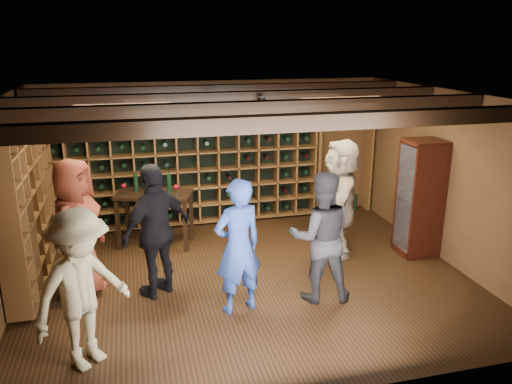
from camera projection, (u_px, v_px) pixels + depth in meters
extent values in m
plane|color=black|center=(248.00, 278.00, 6.94)|extent=(6.00, 6.00, 0.00)
plane|color=#52351C|center=(215.00, 152.00, 8.88)|extent=(6.00, 0.00, 6.00)
plane|color=#52351C|center=(314.00, 276.00, 4.25)|extent=(6.00, 0.00, 6.00)
plane|color=#52351C|center=(447.00, 177.00, 7.27)|extent=(0.00, 5.00, 5.00)
plane|color=black|center=(247.00, 96.00, 6.20)|extent=(6.00, 6.00, 0.00)
cube|color=black|center=(285.00, 123.00, 4.74)|extent=(5.90, 0.18, 0.16)
cube|color=black|center=(257.00, 108.00, 5.76)|extent=(5.90, 0.18, 0.16)
cube|color=black|center=(237.00, 98.00, 6.78)|extent=(5.90, 0.18, 0.16)
cube|color=black|center=(222.00, 90.00, 7.80)|extent=(5.90, 0.18, 0.16)
cylinder|color=black|center=(149.00, 108.00, 5.95)|extent=(0.10, 0.10, 0.10)
cylinder|color=black|center=(262.00, 101.00, 6.67)|extent=(0.10, 0.10, 0.10)
cylinder|color=black|center=(360.00, 105.00, 6.28)|extent=(0.10, 0.10, 0.10)
cylinder|color=black|center=(215.00, 95.00, 7.30)|extent=(0.10, 0.10, 0.10)
cube|color=brown|center=(187.00, 161.00, 8.63)|extent=(4.65, 0.30, 2.20)
cube|color=black|center=(187.00, 161.00, 8.63)|extent=(4.56, 0.02, 2.16)
cube|color=brown|center=(28.00, 197.00, 6.70)|extent=(0.30, 2.65, 2.20)
cube|color=black|center=(28.00, 197.00, 6.70)|extent=(0.29, 0.02, 2.16)
cube|color=brown|center=(346.00, 115.00, 9.11)|extent=(1.15, 0.32, 0.04)
cube|color=brown|center=(368.00, 162.00, 9.50)|extent=(0.05, 0.28, 1.85)
cube|color=brown|center=(317.00, 166.00, 9.25)|extent=(0.05, 0.28, 1.85)
cube|color=#A48352|center=(325.00, 109.00, 8.98)|extent=(0.40, 0.30, 0.20)
cube|color=#A48352|center=(349.00, 108.00, 9.08)|extent=(0.40, 0.30, 0.20)
cube|color=#A48352|center=(366.00, 108.00, 9.16)|extent=(0.40, 0.30, 0.20)
cube|color=black|center=(415.00, 249.00, 7.75)|extent=(0.55, 0.50, 0.10)
cube|color=black|center=(420.00, 197.00, 7.50)|extent=(0.55, 0.50, 1.70)
cube|color=white|center=(405.00, 199.00, 7.44)|extent=(0.01, 0.46, 1.60)
cube|color=black|center=(420.00, 197.00, 7.50)|extent=(0.50, 0.44, 0.02)
sphere|color=#59260C|center=(420.00, 191.00, 7.46)|extent=(0.18, 0.18, 0.18)
imported|color=navy|center=(238.00, 247.00, 5.89)|extent=(0.69, 0.55, 1.67)
imported|color=black|center=(321.00, 237.00, 6.18)|extent=(0.92, 0.77, 1.67)
imported|color=maroon|center=(77.00, 229.00, 6.25)|extent=(0.87, 1.04, 1.81)
imported|color=black|center=(157.00, 231.00, 6.28)|extent=(1.08, 0.93, 1.74)
imported|color=#9A906A|center=(81.00, 290.00, 4.88)|extent=(1.22, 1.18, 1.67)
imported|color=tan|center=(340.00, 198.00, 7.50)|extent=(1.09, 1.74, 1.79)
cube|color=black|center=(154.00, 194.00, 7.81)|extent=(1.28, 0.91, 0.05)
cube|color=black|center=(118.00, 225.00, 7.74)|extent=(0.07, 0.07, 0.83)
cube|color=black|center=(185.00, 227.00, 7.68)|extent=(0.07, 0.07, 0.83)
cube|color=black|center=(128.00, 215.00, 8.20)|extent=(0.07, 0.07, 0.83)
cube|color=black|center=(191.00, 216.00, 8.14)|extent=(0.07, 0.07, 0.83)
cylinder|color=black|center=(136.00, 183.00, 7.83)|extent=(0.07, 0.07, 0.28)
cylinder|color=black|center=(151.00, 184.00, 7.81)|extent=(0.07, 0.07, 0.28)
cylinder|color=black|center=(169.00, 184.00, 7.80)|extent=(0.07, 0.07, 0.28)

